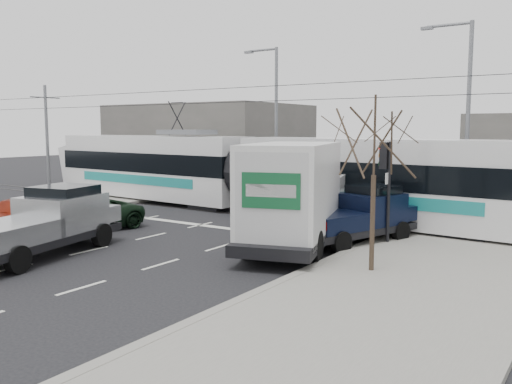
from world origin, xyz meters
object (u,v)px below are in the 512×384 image
Objects in this scene: tram at (247,172)px; box_truck at (295,197)px; street_lamp_near at (464,108)px; traffic_signal at (386,170)px; street_lamp_far at (274,113)px; red_car at (16,214)px; navy_pickup at (361,215)px; green_car at (85,215)px; bare_tree at (374,143)px; silver_pickup at (48,221)px.

tram reaches higher than box_truck.
street_lamp_near is 10.65m from tram.
tram reaches higher than traffic_signal.
street_lamp_far is 2.15× the size of red_car.
navy_pickup reaches higher than green_car.
red_car is at bearing -178.97° from box_truck.
bare_tree is at bearing -48.88° from street_lamp_far.
street_lamp_far is at bearing 66.62° from red_car.
silver_pickup is at bearing -33.08° from red_car.
street_lamp_near is 1.00× the size of street_lamp_far.
bare_tree is 1.39× the size of traffic_signal.
bare_tree is 4.47m from box_truck.
bare_tree reaches higher than silver_pickup.
bare_tree is at bearing -35.14° from tram.
street_lamp_near is (-0.29, 11.50, 1.32)m from bare_tree.
red_car is at bearing 146.66° from silver_pickup.
traffic_signal is at bearing 31.37° from green_car.
silver_pickup is (-10.06, -3.52, -2.68)m from bare_tree.
traffic_signal is 9.49m from tram.
green_car is at bearing 176.22° from box_truck.
street_lamp_far is (-11.50, 2.00, 0.00)m from street_lamp_near.
box_truck is at bearing -107.74° from navy_pickup.
box_truck is at bearing 26.87° from silver_pickup.
tram reaches higher than green_car.
green_car is at bearing -135.94° from street_lamp_near.
street_lamp_near reaches higher than navy_pickup.
silver_pickup is (-8.93, -7.52, -1.63)m from traffic_signal.
street_lamp_far is 1.89× the size of green_car.
box_truck is (-3.58, 1.82, -1.96)m from bare_tree.
street_lamp_far is at bearing 83.17° from silver_pickup.
tram is 5.80× the size of green_car.
street_lamp_far reaches higher than silver_pickup.
street_lamp_far reaches higher than green_car.
silver_pickup is 4.07m from green_car.
bare_tree is at bearing -88.58° from street_lamp_near.
bare_tree reaches higher than navy_pickup.
bare_tree is 11.58m from street_lamp_near.
bare_tree is 0.64× the size of box_truck.
street_lamp_far is 1.70× the size of navy_pickup.
traffic_signal is 11.79m from silver_pickup.
box_truck is 9.09m from green_car.
bare_tree is at bearing -44.35° from navy_pickup.
street_lamp_far reaches higher than bare_tree.
traffic_signal reaches higher than silver_pickup.
tram is (-9.49, -3.68, -3.12)m from street_lamp_near.
navy_pickup is at bearing 36.93° from box_truck.
red_car is (-12.74, -5.69, -0.32)m from navy_pickup.
bare_tree is 1.19× the size of red_car.
street_lamp_far is 16.14m from red_car.
navy_pickup is (-1.72, -7.55, -4.08)m from street_lamp_near.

